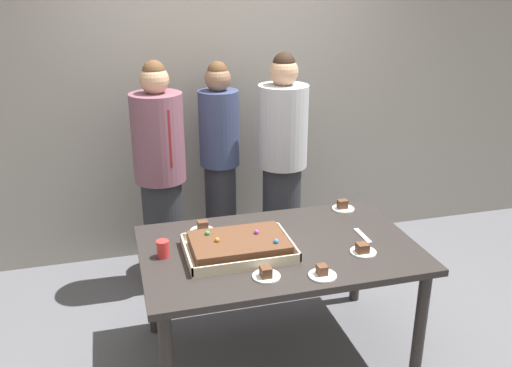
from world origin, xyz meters
The scene contains 14 objects.
ground_plane centered at (0.00, 0.00, 0.00)m, with size 12.00×12.00×0.00m, color #5B5B60.
interior_back_panel centered at (0.00, 1.60, 1.50)m, with size 8.00×0.12×3.00m, color #9E998E.
party_table centered at (0.00, 0.00, 0.66)m, with size 1.61×1.01×0.75m.
sheet_cake centered at (-0.25, -0.02, 0.79)m, with size 0.61×0.43×0.11m.
plated_slice_near_left centered at (0.44, -0.21, 0.77)m, with size 0.15×0.15×0.06m.
plated_slice_near_right centered at (0.58, 0.40, 0.77)m, with size 0.15×0.15×0.07m.
plated_slice_far_left centered at (0.12, -0.38, 0.76)m, with size 0.15×0.15×0.06m.
plated_slice_far_right centered at (-0.40, 0.32, 0.77)m, with size 0.15×0.15×0.07m.
plated_slice_center_front centered at (-0.17, -0.32, 0.77)m, with size 0.15×0.15×0.07m.
drink_cup_nearest centered at (-0.67, 0.05, 0.80)m, with size 0.07×0.07×0.10m, color red.
cake_server_utensil centered at (0.53, -0.01, 0.75)m, with size 0.03×0.20×0.01m, color silver.
person_serving_front centered at (-0.57, 1.03, 0.88)m, with size 0.37×0.37×1.71m.
person_green_shirt_behind centered at (0.34, 0.99, 0.89)m, with size 0.37×0.37×1.73m.
person_striped_tie_right centered at (-0.10, 1.22, 0.87)m, with size 0.31×0.31×1.65m.
Camera 1 is at (-0.89, -2.74, 2.24)m, focal length 38.48 mm.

